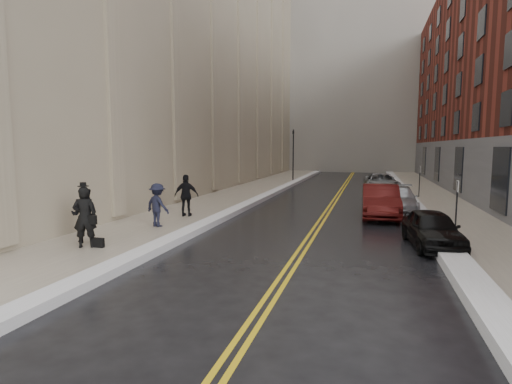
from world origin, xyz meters
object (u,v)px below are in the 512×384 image
Objects in this scene: pedestrian_main at (85,217)px; pedestrian_c at (186,195)px; pedestrian_a at (85,215)px; pedestrian_b at (158,205)px; car_silver_far at (381,183)px; car_silver_near at (398,199)px; car_maroon at (380,201)px; car_black at (432,229)px.

pedestrian_c is at bearing -119.40° from pedestrian_main.
pedestrian_b is (1.06, 3.18, -0.05)m from pedestrian_a.
pedestrian_main is (-9.97, -21.35, 0.44)m from car_silver_far.
car_silver_near is 2.31× the size of pedestrian_main.
car_maroon is 2.07m from car_silver_near.
car_maroon is 2.70× the size of pedestrian_b.
pedestrian_a reaches higher than pedestrian_b.
car_silver_far is at bearing -139.29° from pedestrian_main.
car_silver_near is (0.97, 1.82, -0.13)m from car_maroon.
car_black is 0.81× the size of car_silver_near.
car_silver_far is at bearing 95.48° from car_silver_near.
pedestrian_c reaches higher than pedestrian_b.
pedestrian_main reaches higher than pedestrian_a.
pedestrian_a is (-11.14, -10.87, 0.42)m from car_silver_near.
pedestrian_a is at bearing -139.88° from car_maroon.
pedestrian_b is (-10.71, -0.01, 0.41)m from car_black.
car_maroon is at bearing -95.68° from car_silver_far.
pedestrian_main is 1.02× the size of pedestrian_c.
car_silver_far is (-0.63, 9.83, 0.05)m from car_silver_near.
car_maroon is 0.93× the size of car_silver_far.
car_maroon is 2.57× the size of pedestrian_a.
pedestrian_c is at bearing -161.94° from car_maroon.
car_silver_near is 15.57m from pedestrian_a.
car_maroon is (-1.60, 5.86, 0.16)m from car_black.
pedestrian_main is at bearing -136.37° from car_maroon.
car_maroon is at bearing -158.43° from pedestrian_a.
car_silver_near is (-0.63, 7.69, 0.04)m from car_black.
car_silver_far is 2.58× the size of pedestrian_main.
car_silver_far is 19.91m from pedestrian_b.
pedestrian_main is at bearing -130.83° from car_silver_near.
car_maroon is 9.62m from pedestrian_c.
car_black is 12.20m from pedestrian_a.
pedestrian_a is at bearing -120.93° from car_silver_far.
pedestrian_c reaches higher than pedestrian_a.
car_silver_far is 23.22m from pedestrian_a.
pedestrian_main is at bearing -119.06° from car_silver_far.
pedestrian_a is at bearing -171.82° from car_black.
car_black is at bearing 175.05° from pedestrian_a.
pedestrian_a is (-11.77, -3.19, 0.46)m from car_black.
car_black is 1.86× the size of pedestrian_main.
car_black is 1.89× the size of pedestrian_c.
car_silver_near is at bearing -125.05° from pedestrian_b.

